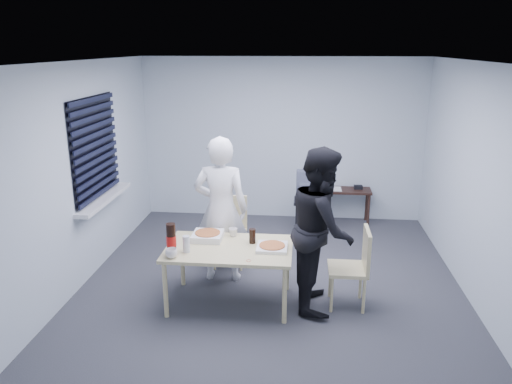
# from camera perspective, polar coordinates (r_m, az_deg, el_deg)

# --- Properties ---
(room) EXTENTS (5.00, 5.00, 5.00)m
(room) POSITION_cam_1_polar(r_m,az_deg,el_deg) (6.51, -17.61, 3.93)
(room) COLOR #333338
(room) RESTS_ON ground
(dining_table) EXTENTS (1.36, 0.86, 0.66)m
(dining_table) POSITION_cam_1_polar(r_m,az_deg,el_deg) (5.46, -3.08, -6.90)
(dining_table) COLOR #CEC084
(dining_table) RESTS_ON ground
(chair_far) EXTENTS (0.42, 0.42, 0.89)m
(chair_far) POSITION_cam_1_polar(r_m,az_deg,el_deg) (6.51, -2.97, -3.83)
(chair_far) COLOR #CEC084
(chair_far) RESTS_ON ground
(chair_right) EXTENTS (0.42, 0.42, 0.89)m
(chair_right) POSITION_cam_1_polar(r_m,az_deg,el_deg) (5.54, 11.36, -7.90)
(chair_right) COLOR #CEC084
(chair_right) RESTS_ON ground
(person_white) EXTENTS (0.65, 0.42, 1.77)m
(person_white) POSITION_cam_1_polar(r_m,az_deg,el_deg) (5.95, -4.02, -2.02)
(person_white) COLOR white
(person_white) RESTS_ON ground
(person_black) EXTENTS (0.47, 0.86, 1.77)m
(person_black) POSITION_cam_1_polar(r_m,az_deg,el_deg) (5.38, 7.52, -4.18)
(person_black) COLOR black
(person_black) RESTS_ON ground
(side_table) EXTENTS (0.84, 0.37, 0.56)m
(side_table) POSITION_cam_1_polar(r_m,az_deg,el_deg) (8.09, 10.04, -0.24)
(side_table) COLOR #341D18
(side_table) RESTS_ON ground
(stool) EXTENTS (0.38, 0.38, 0.53)m
(stool) POSITION_cam_1_polar(r_m,az_deg,el_deg) (7.58, 5.78, -1.69)
(stool) COLOR black
(stool) RESTS_ON ground
(backpack) EXTENTS (0.32, 0.24, 0.45)m
(backpack) POSITION_cam_1_polar(r_m,az_deg,el_deg) (7.47, 5.85, 0.69)
(backpack) COLOR slate
(backpack) RESTS_ON stool
(pizza_box_a) EXTENTS (0.33, 0.33, 0.08)m
(pizza_box_a) POSITION_cam_1_polar(r_m,az_deg,el_deg) (5.66, -5.55, -4.99)
(pizza_box_a) COLOR white
(pizza_box_a) RESTS_ON dining_table
(pizza_box_b) EXTENTS (0.33, 0.33, 0.05)m
(pizza_box_b) POSITION_cam_1_polar(r_m,az_deg,el_deg) (5.39, 1.85, -6.29)
(pizza_box_b) COLOR white
(pizza_box_b) RESTS_ON dining_table
(mug_a) EXTENTS (0.17, 0.17, 0.10)m
(mug_a) POSITION_cam_1_polar(r_m,az_deg,el_deg) (5.23, -9.64, -6.92)
(mug_a) COLOR white
(mug_a) RESTS_ON dining_table
(mug_b) EXTENTS (0.10, 0.10, 0.09)m
(mug_b) POSITION_cam_1_polar(r_m,az_deg,el_deg) (5.73, -2.63, -4.61)
(mug_b) COLOR white
(mug_b) RESTS_ON dining_table
(cola_glass) EXTENTS (0.09, 0.09, 0.16)m
(cola_glass) POSITION_cam_1_polar(r_m,az_deg,el_deg) (5.51, -0.42, -5.06)
(cola_glass) COLOR black
(cola_glass) RESTS_ON dining_table
(soda_bottle) EXTENTS (0.10, 0.10, 0.33)m
(soda_bottle) POSITION_cam_1_polar(r_m,az_deg,el_deg) (5.29, -9.67, -5.36)
(soda_bottle) COLOR black
(soda_bottle) RESTS_ON dining_table
(plastic_cups) EXTENTS (0.09, 0.09, 0.18)m
(plastic_cups) POSITION_cam_1_polar(r_m,az_deg,el_deg) (5.33, -7.96, -5.91)
(plastic_cups) COLOR silver
(plastic_cups) RESTS_ON dining_table
(rubber_band) EXTENTS (0.07, 0.07, 0.00)m
(rubber_band) POSITION_cam_1_polar(r_m,az_deg,el_deg) (5.11, -0.85, -7.85)
(rubber_band) COLOR red
(rubber_band) RESTS_ON dining_table
(papers) EXTENTS (0.21, 0.28, 0.00)m
(papers) POSITION_cam_1_polar(r_m,az_deg,el_deg) (8.05, 9.01, 0.36)
(papers) COLOR white
(papers) RESTS_ON side_table
(black_box) EXTENTS (0.16, 0.14, 0.06)m
(black_box) POSITION_cam_1_polar(r_m,az_deg,el_deg) (8.12, 11.60, 0.55)
(black_box) COLOR black
(black_box) RESTS_ON side_table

